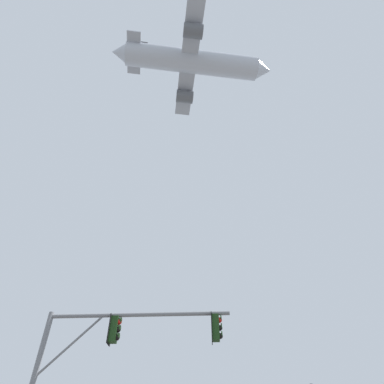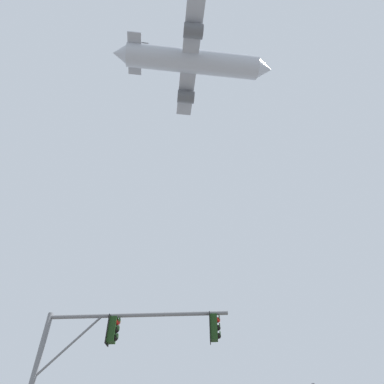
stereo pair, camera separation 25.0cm
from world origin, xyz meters
TOP-DOWN VIEW (x-y plane):
  - signal_pole_near at (-3.32, 7.88)m, footprint 6.81×0.58m
  - airplane at (-1.23, 18.95)m, footprint 22.04×17.02m

SIDE VIEW (x-z plane):
  - signal_pole_near at x=-3.32m, z-range 1.63..7.93m
  - airplane at x=-1.23m, z-range 42.08..48.10m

